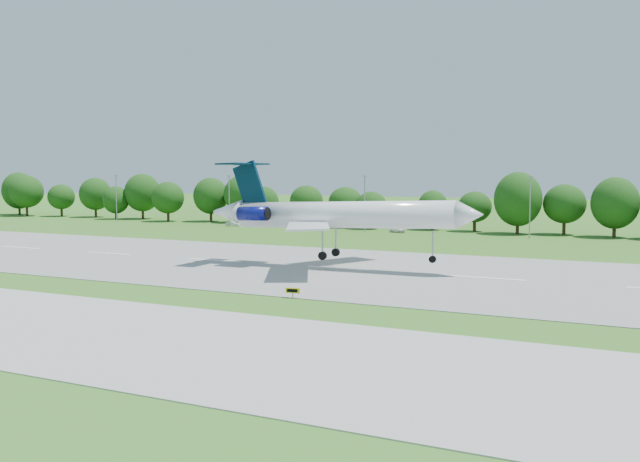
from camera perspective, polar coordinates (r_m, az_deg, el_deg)
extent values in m
plane|color=#335E18|center=(73.80, -6.72, -5.38)|extent=(600.00, 600.00, 0.00)
cube|color=gray|center=(95.48, 1.47, -3.03)|extent=(400.00, 45.00, 0.08)
cube|color=#ADADA8|center=(59.80, -16.23, -7.88)|extent=(400.00, 23.00, 0.08)
cylinder|color=#382314|center=(236.15, -23.34, 1.63)|extent=(0.70, 0.70, 3.60)
sphere|color=#11390E|center=(235.99, -23.38, 2.69)|extent=(8.40, 8.40, 8.40)
cylinder|color=#382314|center=(207.36, -16.15, 1.45)|extent=(0.70, 0.70, 3.60)
sphere|color=#11390E|center=(207.17, -16.17, 2.67)|extent=(8.40, 8.40, 8.40)
cylinder|color=#382314|center=(182.84, -6.84, 1.19)|extent=(0.70, 0.70, 3.60)
sphere|color=#11390E|center=(182.63, -6.85, 2.57)|extent=(8.40, 8.40, 8.40)
cylinder|color=#382314|center=(164.51, 4.92, 0.82)|extent=(0.70, 0.70, 3.60)
sphere|color=#11390E|center=(164.27, 4.93, 2.35)|extent=(8.40, 8.40, 8.40)
cylinder|color=#382314|center=(154.58, 18.87, 0.34)|extent=(0.70, 0.70, 3.60)
sphere|color=#11390E|center=(154.33, 18.92, 1.97)|extent=(8.40, 8.40, 8.40)
cylinder|color=gray|center=(193.06, -15.98, 2.48)|extent=(0.24, 0.24, 12.00)
cube|color=gray|center=(192.94, -16.02, 4.29)|extent=(0.90, 0.25, 0.18)
cylinder|color=gray|center=(171.54, -7.27, 2.37)|extent=(0.24, 0.24, 12.00)
cube|color=gray|center=(171.40, -7.29, 4.40)|extent=(0.90, 0.25, 0.18)
cylinder|color=gray|center=(155.01, 3.59, 2.15)|extent=(0.24, 0.24, 12.00)
cube|color=gray|center=(154.86, 3.60, 4.40)|extent=(0.90, 0.25, 0.18)
cylinder|color=gray|center=(145.20, 16.45, 1.79)|extent=(0.24, 0.24, 12.00)
cube|color=gray|center=(145.03, 16.51, 4.20)|extent=(0.90, 0.25, 0.18)
cylinder|color=white|center=(94.48, 1.88, 1.31)|extent=(30.67, 4.60, 4.32)
cone|color=white|center=(89.42, 11.93, 1.29)|extent=(3.46, 3.67, 3.64)
cone|color=white|center=(102.52, -7.30, 1.52)|extent=(5.08, 3.72, 3.68)
cube|color=white|center=(88.80, -0.97, 0.40)|extent=(10.52, 14.08, 0.38)
cube|color=white|center=(101.82, 2.45, 0.95)|extent=(9.85, 14.15, 0.38)
cube|color=#042033|center=(100.62, -5.64, 3.69)|extent=(5.30, 0.69, 6.90)
cube|color=#042033|center=(101.12, -6.16, 5.35)|extent=(3.58, 9.76, 0.31)
cylinder|color=#0A0F61|center=(97.46, -5.36, 1.39)|extent=(4.38, 2.08, 2.04)
cylinder|color=#0A0F61|center=(102.08, -3.90, 1.55)|extent=(4.38, 2.08, 2.04)
cylinder|color=gray|center=(90.84, 9.00, -1.14)|extent=(0.20, 0.20, 3.56)
cylinder|color=black|center=(91.04, 8.99, -2.25)|extent=(0.92, 0.34, 0.91)
cylinder|color=gray|center=(93.51, 0.20, -0.91)|extent=(0.24, 0.24, 3.56)
cylinder|color=black|center=(93.70, 0.20, -1.99)|extent=(1.13, 0.50, 1.12)
cylinder|color=gray|center=(97.60, 1.27, -0.68)|extent=(0.24, 0.24, 3.56)
cylinder|color=black|center=(97.78, 1.27, -1.71)|extent=(1.13, 0.50, 1.12)
cube|color=gray|center=(73.36, -2.19, -5.15)|extent=(0.11, 0.11, 0.67)
cube|color=yellow|center=(73.28, -2.19, -4.78)|extent=(1.53, 0.44, 0.52)
cube|color=black|center=(73.18, -2.21, -4.79)|extent=(1.13, 0.22, 0.33)
imported|color=silver|center=(172.56, -7.02, 0.57)|extent=(3.53, 2.04, 1.10)
imported|color=white|center=(153.85, 6.20, 0.12)|extent=(4.14, 2.91, 1.31)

